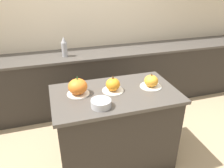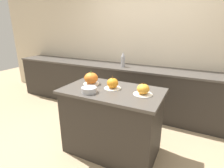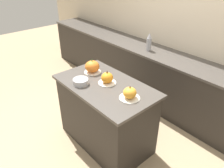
# 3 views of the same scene
# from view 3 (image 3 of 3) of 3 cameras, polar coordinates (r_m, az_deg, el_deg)

# --- Properties ---
(ground_plane) EXTENTS (12.00, 12.00, 0.00)m
(ground_plane) POSITION_cam_3_polar(r_m,az_deg,el_deg) (3.20, -1.53, -14.41)
(ground_plane) COLOR tan
(wall_back) EXTENTS (8.00, 0.06, 2.50)m
(wall_back) POSITION_cam_3_polar(r_m,az_deg,el_deg) (3.66, 18.49, 12.90)
(wall_back) COLOR beige
(wall_back) RESTS_ON ground_plane
(kitchen_island) EXTENTS (1.28, 0.75, 0.92)m
(kitchen_island) POSITION_cam_3_polar(r_m,az_deg,el_deg) (2.90, -1.66, -7.93)
(kitchen_island) COLOR #2D2823
(kitchen_island) RESTS_ON ground_plane
(back_counter) EXTENTS (6.00, 0.60, 0.93)m
(back_counter) POSITION_cam_3_polar(r_m,az_deg,el_deg) (3.70, 13.81, 0.50)
(back_counter) COLOR #2D2823
(back_counter) RESTS_ON ground_plane
(pumpkin_cake_left) EXTENTS (0.22, 0.22, 0.20)m
(pumpkin_cake_left) POSITION_cam_3_polar(r_m,az_deg,el_deg) (2.90, -5.18, 4.49)
(pumpkin_cake_left) COLOR silver
(pumpkin_cake_left) RESTS_ON kitchen_island
(pumpkin_cake_center) EXTENTS (0.22, 0.22, 0.18)m
(pumpkin_cake_center) POSITION_cam_3_polar(r_m,az_deg,el_deg) (2.64, -1.28, 1.50)
(pumpkin_cake_center) COLOR silver
(pumpkin_cake_center) RESTS_ON kitchen_island
(pumpkin_cake_right) EXTENTS (0.23, 0.23, 0.16)m
(pumpkin_cake_right) POSITION_cam_3_polar(r_m,az_deg,el_deg) (2.36, 4.66, -2.48)
(pumpkin_cake_right) COLOR silver
(pumpkin_cake_right) RESTS_ON kitchen_island
(bottle_tall) EXTENTS (0.08, 0.08, 0.29)m
(bottle_tall) POSITION_cam_3_polar(r_m,az_deg,el_deg) (3.60, 9.66, 10.75)
(bottle_tall) COLOR #99999E
(bottle_tall) RESTS_ON back_counter
(mixing_bowl) EXTENTS (0.18, 0.18, 0.07)m
(mixing_bowl) POSITION_cam_3_polar(r_m,az_deg,el_deg) (2.66, -8.17, 0.62)
(mixing_bowl) COLOR #ADADB2
(mixing_bowl) RESTS_ON kitchen_island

